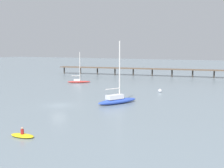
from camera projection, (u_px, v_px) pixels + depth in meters
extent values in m
plane|color=slate|center=(58.00, 105.00, 52.95)|extent=(400.00, 400.00, 0.00)
cube|color=brown|center=(162.00, 69.00, 105.04)|extent=(76.95, 14.39, 0.30)
cylinder|color=#38332D|center=(64.00, 70.00, 117.05)|extent=(0.50, 0.50, 2.38)
cylinder|color=#38332D|center=(81.00, 71.00, 114.90)|extent=(0.50, 0.50, 2.38)
cylinder|color=#38332D|center=(97.00, 71.00, 112.74)|extent=(0.50, 0.50, 2.38)
cylinder|color=#38332D|center=(115.00, 72.00, 110.59)|extent=(0.50, 0.50, 2.38)
cylinder|color=#38332D|center=(133.00, 72.00, 108.44)|extent=(0.50, 0.50, 2.38)
cylinder|color=#38332D|center=(152.00, 73.00, 106.28)|extent=(0.50, 0.50, 2.38)
cylinder|color=#38332D|center=(172.00, 73.00, 104.13)|extent=(0.50, 0.50, 2.38)
cylinder|color=#38332D|center=(193.00, 74.00, 101.98)|extent=(0.50, 0.50, 2.38)
cylinder|color=#38332D|center=(214.00, 74.00, 99.82)|extent=(0.50, 0.50, 2.38)
ellipsoid|color=red|center=(79.00, 82.00, 86.50)|extent=(6.52, 5.03, 0.52)
cube|color=silver|center=(77.00, 80.00, 86.39)|extent=(2.21, 2.06, 0.50)
cylinder|color=silver|center=(80.00, 67.00, 86.00)|extent=(0.20, 0.20, 8.13)
cylinder|color=silver|center=(76.00, 76.00, 86.21)|extent=(2.10, 1.39, 0.16)
ellipsoid|color=#2D4CB7|center=(118.00, 101.00, 54.48)|extent=(5.36, 8.41, 0.92)
cube|color=silver|center=(115.00, 97.00, 53.97)|extent=(2.58, 3.45, 0.79)
cylinder|color=silver|center=(120.00, 70.00, 54.06)|extent=(0.22, 0.22, 10.27)
cylinder|color=silver|center=(113.00, 89.00, 53.53)|extent=(1.49, 2.84, 0.18)
ellipsoid|color=yellow|center=(22.00, 136.00, 34.31)|extent=(3.06, 1.49, 0.35)
cylinder|color=maroon|center=(22.00, 132.00, 34.26)|extent=(0.38, 0.38, 0.55)
sphere|color=tan|center=(22.00, 128.00, 34.21)|extent=(0.24, 0.24, 0.24)
sphere|color=silver|center=(160.00, 91.00, 68.03)|extent=(0.78, 0.78, 0.78)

